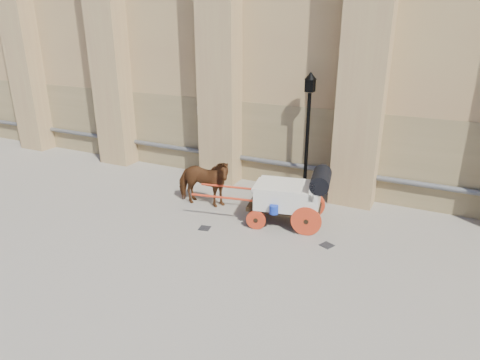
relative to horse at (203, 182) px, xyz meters
The scene contains 6 objects.
ground 1.47m from the horse, 73.36° to the right, with size 90.00×90.00×0.00m, color slate.
horse is the anchor object (origin of this frame).
carriage 3.09m from the horse, ahead, with size 4.20×1.85×1.78m.
street_lamp 3.83m from the horse, 39.56° to the left, with size 0.40×0.40×4.25m.
drain_grate_near 1.86m from the horse, 58.62° to the right, with size 0.32×0.32×0.01m, color black.
drain_grate_far 4.56m from the horse, 10.76° to the right, with size 0.32×0.32×0.01m, color black.
Camera 1 is at (6.45, -9.98, 5.83)m, focal length 32.00 mm.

